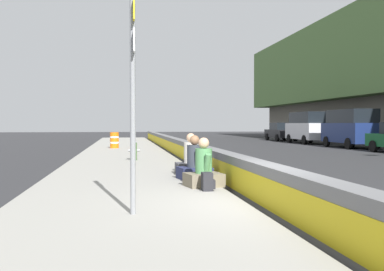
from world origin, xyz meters
name	(u,v)px	position (x,y,z in m)	size (l,w,h in m)	color
ground_plane	(273,211)	(0.00, 0.00, 0.00)	(160.00, 160.00, 0.00)	#2B2B2D
sidewalk_strip	(128,212)	(0.00, 2.65, 0.07)	(80.00, 4.40, 0.14)	gray
jersey_barrier	(273,188)	(0.00, 0.00, 0.42)	(76.00, 0.45, 0.85)	slate
route_sign_post	(133,87)	(-0.54, 2.56, 2.21)	(0.44, 0.09, 3.60)	gray
fire_hydrant	(134,149)	(10.23, 2.28, 0.59)	(0.26, 0.46, 0.88)	#47663D
seated_person_foreground	(204,171)	(2.46, 0.85, 0.50)	(0.84, 0.94, 1.15)	#706651
seated_person_middle	(195,165)	(3.88, 0.84, 0.51)	(0.84, 0.94, 1.17)	#23284C
seated_person_rear	(191,161)	(5.09, 0.75, 0.51)	(0.77, 0.88, 1.20)	#424247
backpack	(208,182)	(1.79, 0.88, 0.33)	(0.32, 0.28, 0.40)	#232328
construction_barrel	(114,140)	(19.41, 3.23, 0.62)	(0.54, 0.54, 0.95)	orange
parked_car_midline	(351,128)	(19.91, -12.34, 1.35)	(5.16, 2.22, 2.56)	navy
parked_car_far	(308,127)	(26.41, -12.14, 1.35)	(5.12, 2.14, 2.56)	silver
parked_car_farther	(281,132)	(32.56, -12.12, 0.86)	(4.50, 1.95, 1.71)	black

